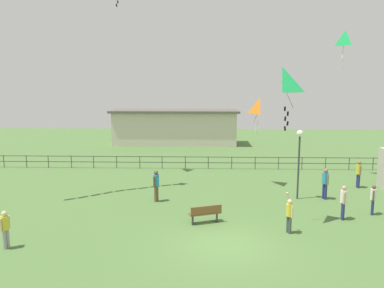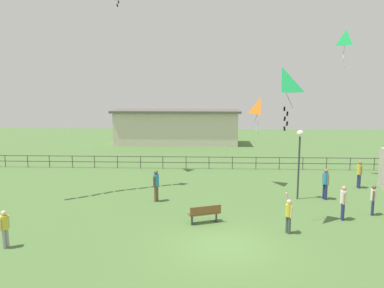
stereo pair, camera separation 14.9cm
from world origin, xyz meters
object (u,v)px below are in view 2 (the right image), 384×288
at_px(person_3, 325,182).
at_px(person_7, 5,227).
at_px(person_5, 373,198).
at_px(kite_3, 260,107).
at_px(park_bench, 205,213).
at_px(kite_2, 281,84).
at_px(person_0, 289,213).
at_px(kite_1, 346,39).
at_px(person_4, 156,184).
at_px(person_2, 359,172).
at_px(person_1, 343,200).
at_px(lamppost, 299,148).

xyz_separation_m(person_3, person_7, (-14.48, -7.04, -0.12)).
relative_size(person_5, kite_3, 0.67).
height_order(park_bench, kite_2, kite_2).
xyz_separation_m(park_bench, person_3, (6.67, 3.99, 0.54)).
bearing_deg(person_0, person_3, 58.94).
bearing_deg(person_5, kite_1, 83.20).
bearing_deg(person_4, person_2, 14.86).
distance_m(park_bench, person_1, 6.58).
xyz_separation_m(lamppost, kite_1, (4.03, 5.46, 6.39)).
height_order(person_0, kite_1, kite_1).
distance_m(park_bench, person_5, 8.37).
height_order(person_3, kite_3, kite_3).
relative_size(park_bench, person_3, 0.89).
height_order(park_bench, person_7, person_7).
bearing_deg(person_0, lamppost, 72.99).
bearing_deg(person_5, kite_3, 131.94).
relative_size(person_0, kite_1, 0.71).
distance_m(person_5, kite_1, 11.65).
bearing_deg(person_7, person_4, 50.86).
bearing_deg(person_4, kite_1, 27.60).
height_order(lamppost, person_3, lamppost).
xyz_separation_m(park_bench, kite_2, (3.38, 0.40, 5.93)).
bearing_deg(lamppost, person_2, 29.92).
bearing_deg(kite_1, person_3, -114.74).
xyz_separation_m(person_4, person_7, (-5.12, -6.29, -0.12)).
bearing_deg(kite_1, person_7, -143.67).
bearing_deg(park_bench, person_5, 9.92).
height_order(person_3, person_4, person_3).
height_order(park_bench, person_3, person_3).
bearing_deg(person_5, park_bench, -170.08).
relative_size(park_bench, person_1, 0.94).
bearing_deg(person_5, person_0, -151.28).
relative_size(park_bench, kite_1, 0.62).
relative_size(kite_1, kite_2, 0.92).
relative_size(person_3, person_7, 1.14).
bearing_deg(park_bench, kite_1, 45.82).
xyz_separation_m(person_5, person_7, (-16.04, -4.48, 0.01)).
bearing_deg(kite_1, lamppost, -126.39).
bearing_deg(person_1, kite_1, 73.11).
bearing_deg(person_1, person_2, 62.99).
relative_size(person_7, kite_1, 0.61).
height_order(person_1, kite_3, kite_3).
xyz_separation_m(person_1, person_2, (2.95, 5.79, 0.03)).
relative_size(person_4, person_7, 1.14).
distance_m(lamppost, person_1, 4.06).
height_order(person_2, person_3, person_3).
xyz_separation_m(person_1, kite_2, (-3.14, -0.29, 5.44)).
relative_size(person_0, person_5, 1.18).
xyz_separation_m(person_5, kite_3, (-4.89, 5.44, 4.08)).
xyz_separation_m(person_1, person_4, (-9.21, 2.56, 0.05)).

